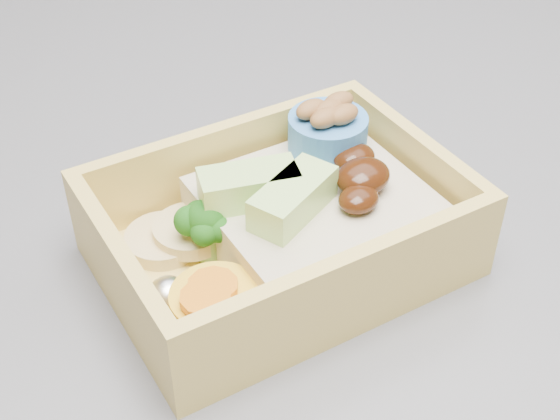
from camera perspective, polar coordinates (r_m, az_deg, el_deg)
bento_box at (r=0.42m, az=0.55°, el=-0.90°), size 0.20×0.16×0.07m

